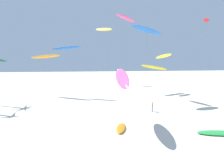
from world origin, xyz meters
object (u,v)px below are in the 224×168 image
Objects in this scene: flying_kite_0 at (66,48)px; flying_kite_6 at (163,56)px; flying_kite_2 at (155,67)px; flying_kite_4 at (206,20)px; flying_kite_3 at (147,30)px; flying_kite_1 at (104,29)px; flying_kite_8 at (126,18)px; flying_kite_7 at (45,57)px; person_near_left at (152,107)px; flying_kite_5 at (122,77)px; grounded_kite_0 at (121,128)px; grounded_kite_1 at (222,133)px.

flying_kite_6 is (20.78, -6.87, -2.00)m from flying_kite_0.
flying_kite_4 reaches higher than flying_kite_2.
flying_kite_0 is 18.81m from flying_kite_3.
flying_kite_1 is 2.03× the size of flying_kite_6.
flying_kite_1 is 0.99× the size of flying_kite_8.
flying_kite_3 reaches higher than flying_kite_7.
flying_kite_4 reaches higher than flying_kite_0.
flying_kite_3 is 24.25m from flying_kite_7.
flying_kite_1 is at bearing 96.96° from person_near_left.
flying_kite_5 is 6.45m from grounded_kite_0.
flying_kite_3 is 31.41m from flying_kite_4.
flying_kite_8 is at bearing -172.91° from flying_kite_4.
flying_kite_0 reaches higher than flying_kite_6.
person_near_left is (4.48, -36.74, -19.00)m from flying_kite_1.
grounded_kite_0 is at bearing -93.06° from flying_kite_1.
flying_kite_0 is 18.31m from flying_kite_8.
grounded_kite_0 is at bearing -134.30° from person_near_left.
flying_kite_6 is 2.84× the size of grounded_kite_0.
flying_kite_7 is 2.85× the size of grounded_kite_0.
flying_kite_4 reaches higher than person_near_left.
flying_kite_0 is at bearing -174.79° from flying_kite_2.
flying_kite_7 is at bearing 141.99° from person_near_left.
flying_kite_5 is 19.26m from flying_kite_6.
flying_kite_6 is (-1.74, -8.92, 2.69)m from flying_kite_2.
flying_kite_6 is 6.32× the size of person_near_left.
flying_kite_6 is at bearing -142.90° from flying_kite_4.
flying_kite_4 reaches higher than grounded_kite_0.
flying_kite_5 reaches higher than grounded_kite_0.
flying_kite_6 is at bearing 56.37° from person_near_left.
flying_kite_4 is 28.20m from flying_kite_6.
flying_kite_7 is 0.49× the size of flying_kite_8.
flying_kite_2 is at bearing -60.23° from flying_kite_1.
flying_kite_5 is at bearing -129.05° from flying_kite_6.
flying_kite_4 is (41.32, 8.67, 9.47)m from flying_kite_0.
flying_kite_6 is 1.78× the size of grounded_kite_1.
flying_kite_1 is at bearing 51.86° from flying_kite_7.
person_near_left is at bearing -96.70° from flying_kite_3.
flying_kite_4 reaches higher than grounded_kite_1.
flying_kite_5 is 3.20× the size of grounded_kite_0.
flying_kite_4 is 26.24m from flying_kite_8.
flying_kite_3 is (-6.28, -11.10, 7.58)m from flying_kite_2.
flying_kite_2 reaches higher than grounded_kite_1.
flying_kite_4 reaches higher than flying_kite_7.
flying_kite_4 is at bearing 7.09° from flying_kite_8.
flying_kite_8 is 3.64× the size of grounded_kite_1.
grounded_kite_1 is at bearing -51.10° from flying_kite_0.
grounded_kite_0 is (-0.05, -0.05, -6.45)m from flying_kite_5.
flying_kite_5 is (-13.72, -23.69, -0.33)m from flying_kite_2.
flying_kite_0 is 3.36× the size of grounded_kite_0.
flying_kite_0 is 0.58× the size of flying_kite_8.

